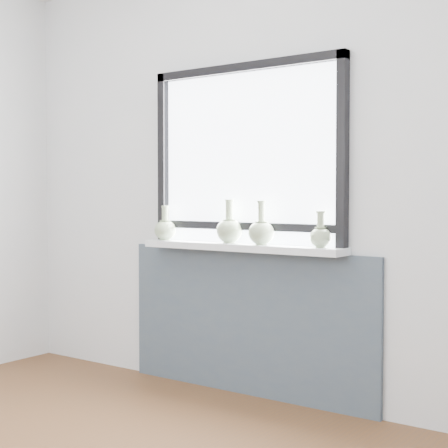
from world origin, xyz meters
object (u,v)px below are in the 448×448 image
Objects in this scene: windowsill at (240,247)px; vase_a at (165,229)px; vase_c at (261,231)px; vase_b at (229,229)px; vase_d at (320,235)px.

windowsill is 6.10× the size of vase_a.
vase_c reaches higher than vase_a.
vase_b is at bearing 2.36° from vase_a.
windowsill is 0.57m from vase_a.
vase_a is at bearing -179.63° from vase_c.
vase_a is 0.86× the size of vase_c.
windowsill is 6.68× the size of vase_d.
vase_d is at bearing 0.26° from windowsill.
vase_a reaches higher than vase_d.
vase_c is (0.71, 0.00, 0.01)m from vase_a.
vase_b is (0.48, 0.02, 0.01)m from vase_a.
vase_c is (0.23, -0.02, -0.00)m from vase_b.
vase_b is at bearing 175.74° from windowsill.
windowsill is 5.25× the size of vase_c.
windowsill is 0.53m from vase_d.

